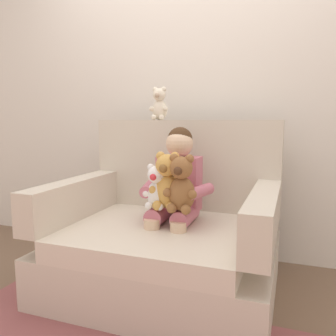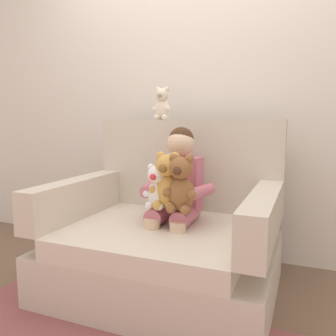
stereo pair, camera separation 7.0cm
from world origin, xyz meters
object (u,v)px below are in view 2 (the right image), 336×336
(armchair, at_px, (167,238))
(plush_honey, at_px, (167,183))
(seated_child, at_px, (177,187))
(plush_cream_on_backrest, at_px, (162,105))
(plush_white, at_px, (157,188))
(plush_brown, at_px, (181,185))

(armchair, xyz_separation_m, plush_honey, (0.04, -0.10, 0.37))
(seated_child, height_order, plush_cream_on_backrest, plush_cream_on_backrest)
(plush_white, bearing_deg, seated_child, 77.47)
(plush_brown, distance_m, plush_cream_on_backrest, 0.77)
(seated_child, bearing_deg, plush_cream_on_backrest, 121.75)
(seated_child, relative_size, plush_white, 3.14)
(armchair, distance_m, plush_white, 0.36)
(armchair, height_order, plush_white, armchair)
(plush_cream_on_backrest, bearing_deg, armchair, -51.41)
(plush_white, xyz_separation_m, plush_cream_on_backrest, (-0.17, 0.49, 0.50))
(plush_honey, bearing_deg, plush_brown, 5.63)
(plush_honey, relative_size, plush_cream_on_backrest, 1.43)
(seated_child, bearing_deg, plush_brown, -65.61)
(plush_white, bearing_deg, armchair, 92.15)
(plush_brown, xyz_separation_m, plush_honey, (-0.10, 0.03, 0.00))
(plush_white, distance_m, plush_cream_on_backrest, 0.72)
(seated_child, relative_size, plush_cream_on_backrest, 3.51)
(seated_child, height_order, plush_honey, seated_child)
(armchair, height_order, seated_child, armchair)
(armchair, height_order, plush_honey, armchair)
(armchair, height_order, plush_brown, armchair)
(plush_brown, bearing_deg, plush_cream_on_backrest, 104.00)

